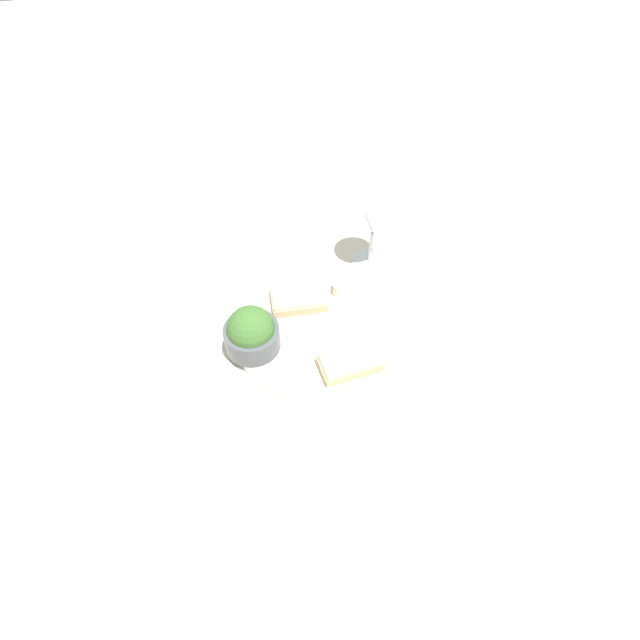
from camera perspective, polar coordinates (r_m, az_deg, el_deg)
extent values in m
plane|color=beige|center=(0.92, 0.00, -1.37)|extent=(4.00, 4.00, 0.00)
cylinder|color=silver|center=(0.91, 0.00, -1.09)|extent=(0.31, 0.31, 0.01)
cylinder|color=#4C5156|center=(0.87, -7.75, -1.99)|extent=(0.10, 0.10, 0.05)
sphere|color=#3D6B2D|center=(0.85, -7.91, -1.04)|extent=(0.08, 0.08, 0.08)
cylinder|color=white|center=(0.95, 3.09, 3.74)|extent=(0.05, 0.05, 0.03)
cylinder|color=tan|center=(0.95, 3.11, 4.13)|extent=(0.04, 0.04, 0.01)
cube|color=#D1B27F|center=(0.94, -2.47, 2.35)|extent=(0.11, 0.07, 0.02)
cube|color=beige|center=(0.93, -2.50, 2.90)|extent=(0.10, 0.07, 0.01)
cube|color=#D1B27F|center=(0.85, 3.38, -4.99)|extent=(0.11, 0.06, 0.02)
cube|color=beige|center=(0.84, 3.42, -4.48)|extent=(0.10, 0.06, 0.01)
cylinder|color=silver|center=(1.05, 5.68, 6.81)|extent=(0.07, 0.07, 0.01)
cylinder|color=silver|center=(1.02, 5.84, 8.35)|extent=(0.01, 0.01, 0.07)
cone|color=silver|center=(0.97, 6.21, 11.88)|extent=(0.08, 0.08, 0.09)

